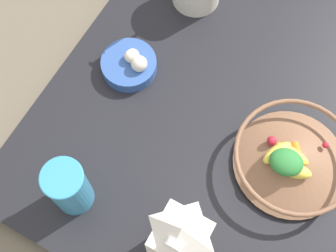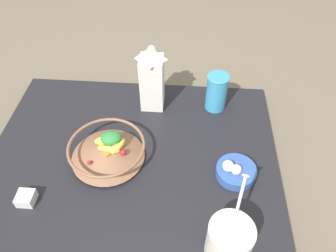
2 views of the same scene
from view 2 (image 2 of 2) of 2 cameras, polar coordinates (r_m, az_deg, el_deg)
ground_plane at (r=1.05m, az=-6.87°, el=-10.48°), size 6.00×6.00×0.00m
countertop at (r=1.04m, az=-6.95°, el=-9.98°), size 0.94×0.94×0.03m
fruit_bowl at (r=1.06m, az=-10.49°, el=-4.12°), size 0.25×0.25×0.09m
milk_carton at (r=1.16m, az=-2.82°, el=8.35°), size 0.08×0.08×0.25m
yogurt_tub at (r=0.86m, az=10.66°, el=-18.89°), size 0.11×0.15×0.23m
drinking_cup at (r=1.20m, az=8.47°, el=5.98°), size 0.08×0.08×0.14m
spice_jar at (r=1.05m, az=-23.47°, el=-11.49°), size 0.05×0.05×0.03m
garlic_bowl at (r=1.03m, az=11.65°, el=-7.69°), size 0.12×0.12×0.06m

